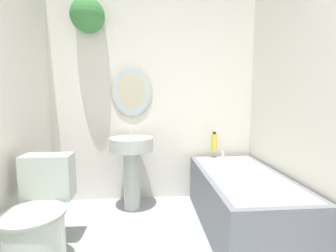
# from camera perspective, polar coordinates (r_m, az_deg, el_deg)

# --- Properties ---
(wall_back) EXTENTS (2.45, 0.36, 2.40)m
(wall_back) POSITION_cam_1_polar(r_m,az_deg,el_deg) (2.85, -5.07, 8.61)
(wall_back) COLOR silver
(wall_back) RESTS_ON ground_plane
(toilet) EXTENTS (0.45, 0.63, 0.75)m
(toilet) POSITION_cam_1_polar(r_m,az_deg,el_deg) (2.14, -28.15, -19.03)
(toilet) COLOR #B2BCB2
(toilet) RESTS_ON ground_plane
(pedestal_sink) EXTENTS (0.46, 0.46, 0.88)m
(pedestal_sink) POSITION_cam_1_polar(r_m,az_deg,el_deg) (2.65, -8.56, -7.63)
(pedestal_sink) COLOR #B2BCB2
(pedestal_sink) RESTS_ON ground_plane
(bathtub) EXTENTS (0.72, 1.41, 0.59)m
(bathtub) POSITION_cam_1_polar(r_m,az_deg,el_deg) (2.44, 16.97, -16.20)
(bathtub) COLOR slate
(bathtub) RESTS_ON ground_plane
(shampoo_bottle) EXTENTS (0.07, 0.07, 0.22)m
(shampoo_bottle) POSITION_cam_1_polar(r_m,az_deg,el_deg) (2.85, 10.77, -3.74)
(shampoo_bottle) COLOR gold
(shampoo_bottle) RESTS_ON bathtub
(bath_mat) EXTENTS (0.69, 0.42, 0.02)m
(bath_mat) POSITION_cam_1_polar(r_m,az_deg,el_deg) (2.26, -9.53, -25.43)
(bath_mat) COLOR silver
(bath_mat) RESTS_ON ground_plane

